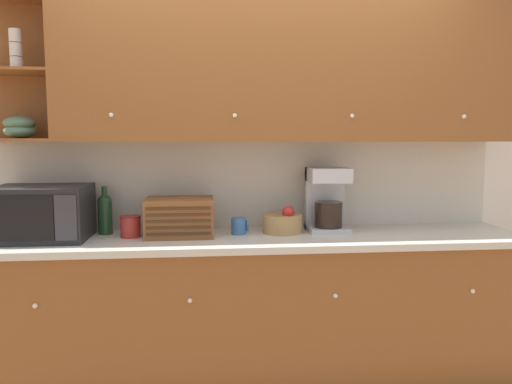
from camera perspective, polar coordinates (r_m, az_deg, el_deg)
name	(u,v)px	position (r m, az deg, el deg)	size (l,w,h in m)	color
ground_plane	(253,358)	(3.59, -0.38, -18.48)	(24.00, 24.00, 0.00)	#896647
wall_back	(252,168)	(3.30, -0.44, 2.75)	(5.60, 0.06, 2.60)	white
counter_unit	(258,309)	(3.13, 0.18, -13.21)	(3.22, 0.65, 0.92)	brown
backsplash_panel	(253,184)	(3.27, -0.38, 0.89)	(3.20, 0.01, 0.56)	beige
upper_cabinets	(283,73)	(3.14, 3.10, 13.45)	(3.20, 0.36, 0.84)	brown
microwave	(42,213)	(3.12, -23.28, -2.20)	(0.52, 0.42, 0.31)	black
wine_bottle	(105,212)	(3.17, -16.87, -2.23)	(0.09, 0.09, 0.29)	#19381E
storage_canister	(130,226)	(3.04, -14.15, -3.84)	(0.12, 0.12, 0.13)	#B22D28
bread_box	(180,217)	(3.01, -8.72, -2.85)	(0.40, 0.30, 0.23)	brown
mug	(239,226)	(3.04, -1.92, -3.90)	(0.10, 0.09, 0.10)	#38669E
fruit_basket	(283,223)	(3.09, 3.09, -3.57)	(0.25, 0.25, 0.17)	#A87F4C
coffee_maker	(327,199)	(3.15, 8.13, -0.80)	(0.25, 0.23, 0.40)	#B7B7BC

